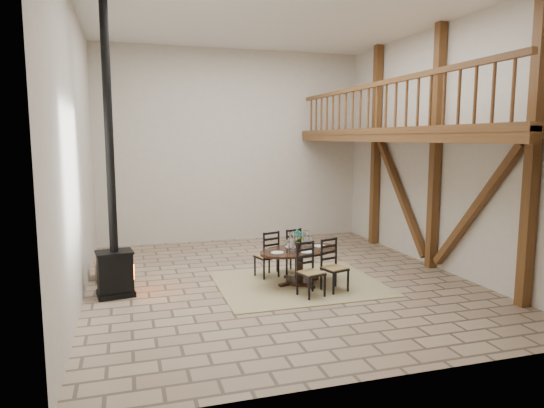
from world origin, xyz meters
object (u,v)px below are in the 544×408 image
object	(u,v)px
dining_table	(299,264)
log_stack	(105,270)
wood_stove	(113,231)
log_basket	(117,275)

from	to	relation	value
dining_table	log_stack	xyz separation A→B (m)	(-3.49, 1.42, -0.21)
log_stack	dining_table	bearing A→B (deg)	-22.10
log_stack	wood_stove	bearing A→B (deg)	-79.31
wood_stove	dining_table	bearing A→B (deg)	-12.90
wood_stove	log_stack	xyz separation A→B (m)	(-0.22, 1.15, -0.96)
wood_stove	log_basket	bearing A→B (deg)	81.17
dining_table	log_stack	distance (m)	3.77
log_basket	dining_table	bearing A→B (deg)	-17.07
dining_table	log_stack	bearing A→B (deg)	141.42
dining_table	log_basket	world-z (taller)	dining_table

